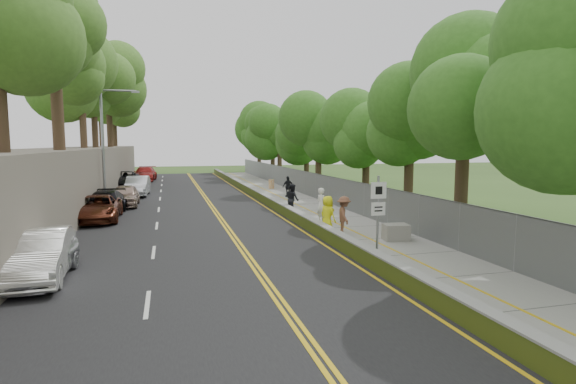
{
  "coord_description": "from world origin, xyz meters",
  "views": [
    {
      "loc": [
        -6.57,
        -18.28,
        4.35
      ],
      "look_at": [
        0.5,
        8.0,
        1.4
      ],
      "focal_mm": 28.0,
      "sensor_mm": 36.0,
      "label": 1
    }
  ],
  "objects": [
    {
      "name": "ground",
      "position": [
        0.0,
        0.0,
        0.0
      ],
      "size": [
        140.0,
        140.0,
        0.0
      ],
      "primitive_type": "plane",
      "color": "#33511E",
      "rests_on": "ground"
    },
    {
      "name": "road",
      "position": [
        -5.4,
        15.0,
        0.02
      ],
      "size": [
        11.2,
        66.0,
        0.04
      ],
      "primitive_type": "cube",
      "color": "black",
      "rests_on": "ground"
    },
    {
      "name": "sidewalk",
      "position": [
        2.55,
        15.0,
        0.03
      ],
      "size": [
        4.2,
        66.0,
        0.05
      ],
      "primitive_type": "cube",
      "color": "gray",
      "rests_on": "ground"
    },
    {
      "name": "jersey_barrier",
      "position": [
        0.25,
        15.0,
        0.3
      ],
      "size": [
        0.42,
        66.0,
        0.6
      ],
      "primitive_type": "cube",
      "color": "#9AC620",
      "rests_on": "ground"
    },
    {
      "name": "rock_embankment",
      "position": [
        -13.5,
        15.0,
        2.0
      ],
      "size": [
        5.0,
        66.0,
        4.0
      ],
      "primitive_type": "cube",
      "color": "#595147",
      "rests_on": "ground"
    },
    {
      "name": "chainlink_fence",
      "position": [
        4.65,
        15.0,
        1.0
      ],
      "size": [
        0.04,
        66.0,
        2.0
      ],
      "primitive_type": "cube",
      "color": "slate",
      "rests_on": "ground"
    },
    {
      "name": "trees_embankment",
      "position": [
        -13.0,
        15.0,
        10.5
      ],
      "size": [
        6.4,
        66.0,
        13.0
      ],
      "primitive_type": null,
      "color": "#50832C",
      "rests_on": "rock_embankment"
    },
    {
      "name": "trees_fenceside",
      "position": [
        7.0,
        15.0,
        7.0
      ],
      "size": [
        7.0,
        66.0,
        14.0
      ],
      "primitive_type": null,
      "color": "#3D7A24",
      "rests_on": "ground"
    },
    {
      "name": "streetlight",
      "position": [
        -10.46,
        14.0,
        4.64
      ],
      "size": [
        2.52,
        0.22,
        8.0
      ],
      "color": "gray",
      "rests_on": "ground"
    },
    {
      "name": "signpost",
      "position": [
        1.05,
        -3.02,
        1.96
      ],
      "size": [
        0.62,
        0.09,
        3.1
      ],
      "color": "gray",
      "rests_on": "sidewalk"
    },
    {
      "name": "construction_barrel",
      "position": [
        3.0,
        23.41,
        0.49
      ],
      "size": [
        0.54,
        0.54,
        0.88
      ],
      "primitive_type": "cylinder",
      "color": "#DA6C00",
      "rests_on": "sidewalk"
    },
    {
      "name": "concrete_block",
      "position": [
        3.2,
        -0.5,
        0.41
      ],
      "size": [
        1.18,
        0.95,
        0.72
      ],
      "primitive_type": "cube",
      "rotation": [
        0.0,
        0.0,
        -0.14
      ],
      "color": "gray",
      "rests_on": "sidewalk"
    },
    {
      "name": "car_0",
      "position": [
        -10.6,
        -2.89,
        0.79
      ],
      "size": [
        1.98,
        4.46,
        1.49
      ],
      "primitive_type": "imported",
      "rotation": [
        0.0,
        0.0,
        -0.05
      ],
      "color": "#A8A9AD",
      "rests_on": "road"
    },
    {
      "name": "car_1",
      "position": [
        -10.6,
        -2.72,
        0.82
      ],
      "size": [
        1.95,
        4.82,
        1.55
      ],
      "primitive_type": "imported",
      "rotation": [
        0.0,
        0.0,
        0.07
      ],
      "color": "white",
      "rests_on": "road"
    },
    {
      "name": "car_2",
      "position": [
        -10.41,
        8.42,
        0.75
      ],
      "size": [
        2.44,
        5.14,
        1.42
      ],
      "primitive_type": "imported",
      "rotation": [
        0.0,
        0.0,
        0.02
      ],
      "color": "#612918",
      "rests_on": "road"
    },
    {
      "name": "car_3",
      "position": [
        -10.25,
        10.27,
        0.77
      ],
      "size": [
        2.34,
        5.13,
        1.46
      ],
      "primitive_type": "imported",
      "rotation": [
        0.0,
        0.0,
        -0.06
      ],
      "color": "black",
      "rests_on": "road"
    },
    {
      "name": "car_4",
      "position": [
        -9.44,
        14.26,
        0.78
      ],
      "size": [
        1.77,
        4.37,
        1.49
      ],
      "primitive_type": "imported",
      "rotation": [
        0.0,
        0.0,
        -0.0
      ],
      "color": "gray",
      "rests_on": "road"
    },
    {
      "name": "car_5",
      "position": [
        -9.0,
        20.56,
        0.84
      ],
      "size": [
        1.92,
        4.95,
        1.61
      ],
      "primitive_type": "imported",
      "rotation": [
        0.0,
        0.0,
        -0.05
      ],
      "color": "silver",
      "rests_on": "road"
    },
    {
      "name": "car_6",
      "position": [
        -10.6,
        28.2,
        0.83
      ],
      "size": [
        2.68,
        5.74,
        1.59
      ],
      "primitive_type": "imported",
      "rotation": [
        0.0,
        0.0,
        0.01
      ],
      "color": "black",
      "rests_on": "road"
    },
    {
      "name": "car_7",
      "position": [
        -9.1,
        35.9,
        0.86
      ],
      "size": [
        2.74,
        5.8,
        1.64
      ],
      "primitive_type": "imported",
      "rotation": [
        0.0,
        0.0,
        -0.08
      ],
      "color": "maroon",
      "rests_on": "road"
    },
    {
      "name": "car_8",
      "position": [
        -9.0,
        38.08,
        0.72
      ],
      "size": [
        1.97,
        4.12,
        1.36
      ],
      "primitive_type": "imported",
      "rotation": [
        0.0,
        0.0,
        -0.09
      ],
      "color": "silver",
      "rests_on": "road"
    },
    {
      "name": "painter_0",
      "position": [
        0.75,
        1.66,
        0.96
      ],
      "size": [
        0.89,
        1.05,
        1.82
      ],
      "primitive_type": "imported",
      "rotation": [
        0.0,
        0.0,
        1.99
      ],
      "color": "#F3F818",
      "rests_on": "sidewalk"
    },
    {
      "name": "painter_1",
      "position": [
        1.45,
        4.52,
        1.01
      ],
      "size": [
        0.64,
        0.8,
        1.92
      ],
      "primitive_type": "imported",
      "rotation": [
        0.0,
        0.0,
        1.86
      ],
      "color": "white",
      "rests_on": "sidewalk"
    },
    {
      "name": "painter_2",
      "position": [
        0.75,
        7.88,
        0.98
      ],
      "size": [
        0.86,
        1.02,
        1.86
      ],
      "primitive_type": "imported",
      "rotation": [
        0.0,
        0.0,
        1.75
      ],
      "color": "black",
      "rests_on": "sidewalk"
    },
    {
      "name": "painter_3",
      "position": [
        1.45,
        1.31,
        0.96
      ],
      "size": [
        0.89,
        1.28,
        1.82
      ],
      "primitive_type": "imported",
      "rotation": [
        0.0,
        0.0,
        1.38
      ],
      "color": "brown",
      "rests_on": "sidewalk"
    },
    {
      "name": "person_far",
      "position": [
        2.8,
        16.52,
        0.88
      ],
      "size": [
        1.04,
        0.59,
        1.67
      ],
      "primitive_type": "imported",
      "rotation": [
        0.0,
        0.0,
        3.34
      ],
      "color": "black",
      "rests_on": "sidewalk"
    }
  ]
}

